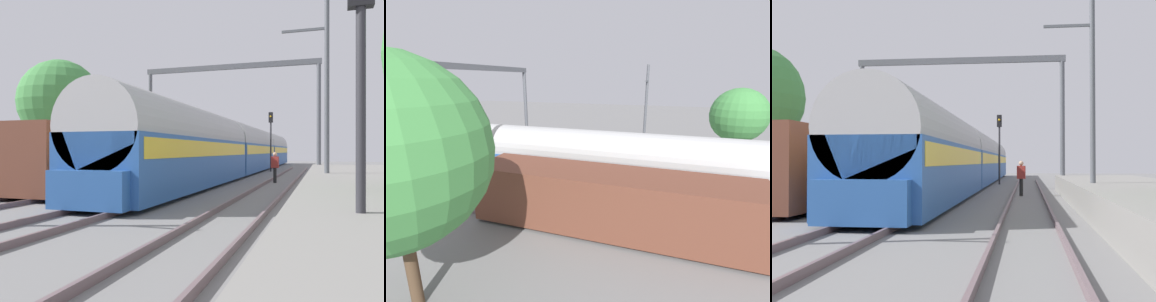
{
  "view_description": "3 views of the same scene",
  "coord_description": "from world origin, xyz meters",
  "views": [
    {
      "loc": [
        6.22,
        -12.54,
        1.81
      ],
      "look_at": [
        0.0,
        6.71,
        1.8
      ],
      "focal_mm": 37.86,
      "sensor_mm": 36.0,
      "label": 1
    },
    {
      "loc": [
        -15.24,
        3.09,
        6.97
      ],
      "look_at": [
        1.47,
        8.72,
        2.2
      ],
      "focal_mm": 25.07,
      "sensor_mm": 36.0,
      "label": 2
    },
    {
      "loc": [
        3.96,
        -14.42,
        1.69
      ],
      "look_at": [
        0.0,
        17.25,
        2.37
      ],
      "focal_mm": 47.29,
      "sensor_mm": 36.0,
      "label": 3
    }
  ],
  "objects": [
    {
      "name": "catenary_gantry",
      "position": [
        0.0,
        15.15,
        5.62
      ],
      "size": [
        12.37,
        0.28,
        7.86
      ],
      "color": "#55585F",
      "rests_on": "ground"
    },
    {
      "name": "ground",
      "position": [
        0.0,
        0.0,
        0.0
      ],
      "size": [
        120.0,
        120.0,
        0.0
      ],
      "primitive_type": "plane",
      "color": "slate"
    },
    {
      "name": "catenary_pole_east_mid",
      "position": [
        6.34,
        4.8,
        4.15
      ],
      "size": [
        1.9,
        0.2,
        8.0
      ],
      "color": "#55585F",
      "rests_on": "ground"
    },
    {
      "name": "person_crossing",
      "position": [
        3.67,
        10.55,
        1.03
      ],
      "size": [
        0.43,
        0.29,
        1.73
      ],
      "rotation": [
        0.0,
        0.0,
        3.01
      ],
      "color": "black",
      "rests_on": "ground"
    },
    {
      "name": "platform",
      "position": [
        7.8,
        2.0,
        0.45
      ],
      "size": [
        4.4,
        28.0,
        0.9
      ],
      "color": "gray",
      "rests_on": "ground"
    },
    {
      "name": "track_east",
      "position": [
        3.99,
        0.0,
        0.08
      ],
      "size": [
        1.52,
        60.0,
        0.16
      ],
      "color": "#665357",
      "rests_on": "ground"
    },
    {
      "name": "railway_signal_far",
      "position": [
        1.92,
        23.16,
        3.31
      ],
      "size": [
        0.36,
        0.3,
        5.18
      ],
      "color": "#2D2D33",
      "rests_on": "ground"
    },
    {
      "name": "freight_car",
      "position": [
        -3.99,
        5.34,
        1.47
      ],
      "size": [
        2.8,
        13.0,
        2.7
      ],
      "color": "brown",
      "rests_on": "ground"
    },
    {
      "name": "passenger_train",
      "position": [
        0.0,
        21.82,
        1.97
      ],
      "size": [
        2.93,
        49.2,
        3.82
      ],
      "color": "#28569E",
      "rests_on": "ground"
    },
    {
      "name": "track_west",
      "position": [
        0.0,
        0.0,
        0.08
      ],
      "size": [
        1.52,
        60.0,
        0.16
      ],
      "color": "#665357",
      "rests_on": "ground"
    }
  ]
}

